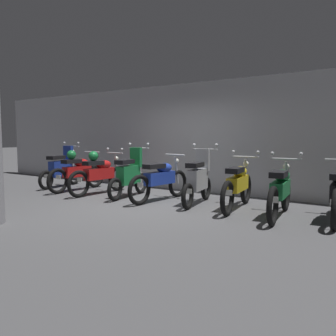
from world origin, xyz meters
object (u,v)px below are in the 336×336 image
Objects in this scene: motorbike_slot_2 at (100,173)px; motorbike_slot_4 at (161,179)px; motorbike_slot_1 at (77,171)px; motorbike_slot_6 at (238,184)px; motorbike_slot_5 at (198,180)px; motorbike_slot_7 at (280,190)px; motorbike_slot_3 at (130,175)px; motorbike_slot_0 at (62,169)px.

motorbike_slot_2 is 1.00× the size of motorbike_slot_4.
motorbike_slot_1 is at bearing 175.44° from motorbike_slot_2.
motorbike_slot_4 is at bearing -176.06° from motorbike_slot_6.
motorbike_slot_7 is at bearing -7.90° from motorbike_slot_5.
motorbike_slot_5 is at bearing 4.20° from motorbike_slot_3.
motorbike_slot_6 is (2.69, 0.12, -0.04)m from motorbike_slot_3.
motorbike_slot_5 is 1.81m from motorbike_slot_7.
motorbike_slot_4 is at bearing -0.03° from motorbike_slot_3.
motorbike_slot_1 reaches higher than motorbike_slot_4.
motorbike_slot_3 is at bearing -175.80° from motorbike_slot_5.
motorbike_slot_5 is at bearing 8.47° from motorbike_slot_4.
motorbike_slot_6 is at bearing 3.94° from motorbike_slot_4.
motorbike_slot_3 is at bearing 179.97° from motorbike_slot_4.
motorbike_slot_2 is 2.69m from motorbike_slot_5.
motorbike_slot_3 is (2.69, -0.17, 0.00)m from motorbike_slot_0.
motorbike_slot_0 and motorbike_slot_3 have the same top height.
motorbike_slot_1 is at bearing 179.08° from motorbike_slot_7.
motorbike_slot_5 is (4.48, -0.04, 0.00)m from motorbike_slot_0.
motorbike_slot_2 is at bearing 179.81° from motorbike_slot_7.
motorbike_slot_6 and motorbike_slot_7 have the same top height.
motorbike_slot_4 is (1.79, 0.10, -0.04)m from motorbike_slot_2.
motorbike_slot_4 is 0.90m from motorbike_slot_5.
motorbike_slot_0 is 0.86× the size of motorbike_slot_2.
motorbike_slot_3 is (1.79, 0.03, 0.00)m from motorbike_slot_1.
motorbike_slot_0 is at bearing 171.28° from motorbike_slot_2.
motorbike_slot_5 is at bearing -0.53° from motorbike_slot_0.
motorbike_slot_7 is at bearing -2.50° from motorbike_slot_4.
motorbike_slot_3 is at bearing 178.12° from motorbike_slot_7.
motorbike_slot_4 is at bearing 3.26° from motorbike_slot_2.
motorbike_slot_0 is 2.69m from motorbike_slot_3.
motorbike_slot_2 is at bearing -4.56° from motorbike_slot_1.
motorbike_slot_5 is at bearing 172.10° from motorbike_slot_7.
motorbike_slot_2 is at bearing -173.42° from motorbike_slot_3.
motorbike_slot_5 reaches higher than motorbike_slot_6.
motorbike_slot_0 and motorbike_slot_5 have the same top height.
motorbike_slot_3 reaches higher than motorbike_slot_4.
motorbike_slot_4 is at bearing -2.77° from motorbike_slot_0.
motorbike_slot_1 is 1.00× the size of motorbike_slot_6.
motorbike_slot_1 is 2.69m from motorbike_slot_4.
motorbike_slot_5 is 0.86× the size of motorbike_slot_7.
motorbike_slot_6 is at bearing -0.57° from motorbike_slot_5.
motorbike_slot_3 is 0.86× the size of motorbike_slot_4.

